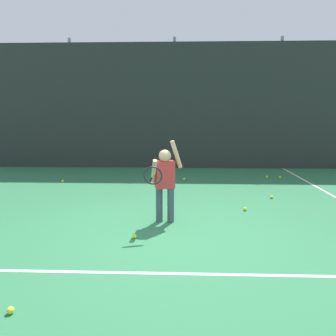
# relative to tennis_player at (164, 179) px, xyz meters

# --- Properties ---
(ground_plane) EXTENTS (20.00, 20.00, 0.00)m
(ground_plane) POSITION_rel_tennis_player_xyz_m (0.08, -0.56, -0.73)
(ground_plane) COLOR #2D7247
(court_line_baseline) EXTENTS (9.00, 0.05, 0.00)m
(court_line_baseline) POSITION_rel_tennis_player_xyz_m (0.08, -1.63, -0.72)
(court_line_baseline) COLOR white
(court_line_baseline) RESTS_ON ground
(back_fence_windscreen) EXTENTS (13.23, 0.08, 3.87)m
(back_fence_windscreen) POSITION_rel_tennis_player_xyz_m (0.08, 4.95, 1.21)
(back_fence_windscreen) COLOR #282D2B
(back_fence_windscreen) RESTS_ON ground
(fence_post_1) EXTENTS (0.09, 0.09, 4.02)m
(fence_post_1) POSITION_rel_tennis_player_xyz_m (-3.15, 5.01, 1.28)
(fence_post_1) COLOR slate
(fence_post_1) RESTS_ON ground
(fence_post_2) EXTENTS (0.09, 0.09, 4.02)m
(fence_post_2) POSITION_rel_tennis_player_xyz_m (0.08, 5.01, 1.28)
(fence_post_2) COLOR slate
(fence_post_2) RESTS_ON ground
(fence_post_3) EXTENTS (0.09, 0.09, 4.02)m
(fence_post_3) POSITION_rel_tennis_player_xyz_m (3.32, 5.01, 1.28)
(fence_post_3) COLOR slate
(fence_post_3) RESTS_ON ground
(tennis_player) EXTENTS (0.60, 0.70, 1.35)m
(tennis_player) POSITION_rel_tennis_player_xyz_m (0.00, 0.00, 0.00)
(tennis_player) COLOR #3F4C59
(tennis_player) RESTS_ON ground
(tennis_ball_1) EXTENTS (0.07, 0.07, 0.07)m
(tennis_ball_1) POSITION_rel_tennis_player_xyz_m (2.19, 1.46, -0.69)
(tennis_ball_1) COLOR #CCE033
(tennis_ball_1) RESTS_ON ground
(tennis_ball_2) EXTENTS (0.07, 0.07, 0.07)m
(tennis_ball_2) POSITION_rel_tennis_player_xyz_m (-2.76, 2.78, -0.69)
(tennis_ball_2) COLOR #CCE033
(tennis_ball_2) RESTS_ON ground
(tennis_ball_3) EXTENTS (0.07, 0.07, 0.07)m
(tennis_ball_3) POSITION_rel_tennis_player_xyz_m (-0.41, -0.67, -0.69)
(tennis_ball_3) COLOR #CCE033
(tennis_ball_3) RESTS_ON ground
(tennis_ball_4) EXTENTS (0.07, 0.07, 0.07)m
(tennis_ball_4) POSITION_rel_tennis_player_xyz_m (-1.29, -2.37, -0.69)
(tennis_ball_4) COLOR #CCE033
(tennis_ball_4) RESTS_ON ground
(tennis_ball_5) EXTENTS (0.07, 0.07, 0.07)m
(tennis_ball_5) POSITION_rel_tennis_player_xyz_m (3.00, 3.44, -0.69)
(tennis_ball_5) COLOR #CCE033
(tennis_ball_5) RESTS_ON ground
(tennis_ball_6) EXTENTS (0.07, 0.07, 0.07)m
(tennis_ball_6) POSITION_rel_tennis_player_xyz_m (0.38, 3.12, -0.69)
(tennis_ball_6) COLOR #CCE033
(tennis_ball_6) RESTS_ON ground
(tennis_ball_7) EXTENTS (0.07, 0.07, 0.07)m
(tennis_ball_7) POSITION_rel_tennis_player_xyz_m (2.66, 3.48, -0.69)
(tennis_ball_7) COLOR #CCE033
(tennis_ball_7) RESTS_ON ground
(tennis_ball_8) EXTENTS (0.07, 0.07, 0.07)m
(tennis_ball_8) POSITION_rel_tennis_player_xyz_m (1.46, 0.64, -0.69)
(tennis_ball_8) COLOR #CCE033
(tennis_ball_8) RESTS_ON ground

